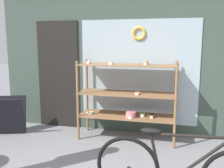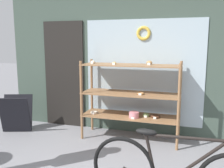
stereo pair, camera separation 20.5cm
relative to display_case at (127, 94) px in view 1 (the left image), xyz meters
The scene contains 3 objects.
storefront_facade 0.97m from the display_case, 104.26° to the left, with size 5.05×0.13×3.45m.
display_case is the anchor object (origin of this frame).
sandwich_board 2.22m from the display_case, behind, with size 0.63×0.53×0.69m.
Camera 1 is at (0.79, -2.05, 1.69)m, focal length 40.00 mm.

